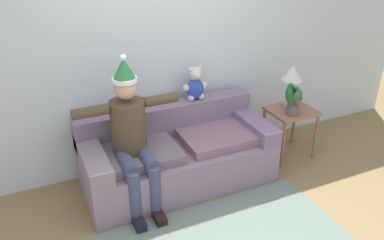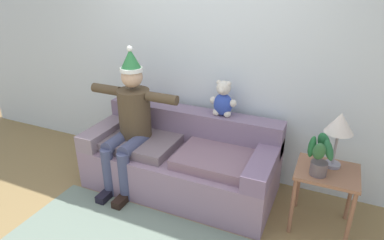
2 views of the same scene
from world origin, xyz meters
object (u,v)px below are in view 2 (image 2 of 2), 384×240
object	(u,v)px
side_table	(326,180)
table_lamp	(340,126)
person_seated	(130,119)
teddy_bear	(223,100)
couch	(182,160)
potted_plant	(320,155)

from	to	relation	value
side_table	table_lamp	size ratio (longest dim) A/B	1.17
person_seated	teddy_bear	size ratio (longest dim) A/B	3.98
couch	potted_plant	size ratio (longest dim) A/B	5.31
couch	teddy_bear	bearing A→B (deg)	38.62
potted_plant	teddy_bear	bearing A→B (deg)	156.33
couch	side_table	xyz separation A→B (m)	(1.44, -0.06, 0.17)
couch	person_seated	distance (m)	0.70
side_table	table_lamp	xyz separation A→B (m)	(0.03, 0.09, 0.50)
couch	teddy_bear	world-z (taller)	teddy_bear
couch	teddy_bear	distance (m)	0.78
person_seated	couch	bearing A→B (deg)	17.10
teddy_bear	table_lamp	distance (m)	1.15
potted_plant	table_lamp	bearing A→B (deg)	61.49
person_seated	potted_plant	size ratio (longest dim) A/B	4.04
side_table	potted_plant	size ratio (longest dim) A/B	1.59
side_table	table_lamp	world-z (taller)	table_lamp
couch	side_table	world-z (taller)	couch
table_lamp	person_seated	bearing A→B (deg)	-174.37
side_table	person_seated	bearing A→B (deg)	-177.01
couch	side_table	size ratio (longest dim) A/B	3.34
teddy_bear	table_lamp	world-z (taller)	teddy_bear
person_seated	potted_plant	xyz separation A→B (m)	(1.88, -0.01, 0.02)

